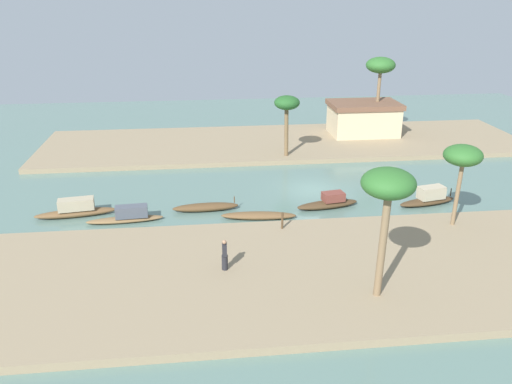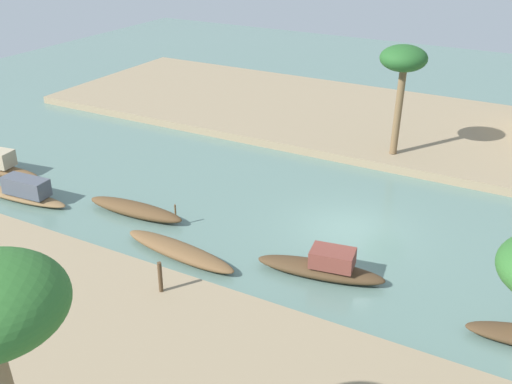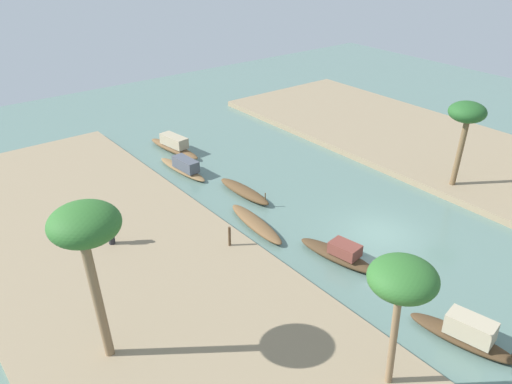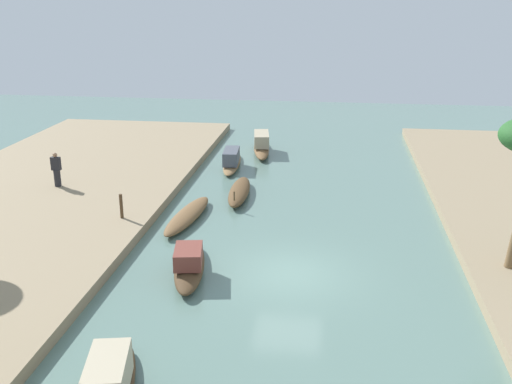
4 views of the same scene
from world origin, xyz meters
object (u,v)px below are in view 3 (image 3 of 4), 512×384
Objects in this scene: sampan_upstream_small at (184,167)px; sampan_with_tall_canopy at (244,191)px; mooring_post at (230,236)px; palm_tree_left_near at (85,230)px; sampan_downstream_large at (174,146)px; sampan_near_left_bank at (339,254)px; palm_tree_left_far at (403,281)px; sampan_midstream at (256,223)px; sampan_foreground at (465,333)px; palm_tree_right_tall at (467,115)px; person_by_mooring at (110,230)px.

sampan_with_tall_canopy is at bearing 9.58° from sampan_upstream_small.
palm_tree_left_near is at bearing -67.36° from mooring_post.
sampan_near_left_bank is at bearing -9.58° from sampan_downstream_large.
palm_tree_left_near is 1.25× the size of palm_tree_left_far.
sampan_upstream_small is at bearing 169.67° from palm_tree_left_far.
sampan_midstream is (12.19, -1.78, -0.26)m from sampan_downstream_large.
sampan_with_tall_canopy is (-15.82, 0.64, -0.24)m from sampan_foreground.
sampan_with_tall_canopy is (-8.61, 0.43, -0.12)m from sampan_near_left_bank.
mooring_post reaches higher than sampan_near_left_bank.
palm_tree_left_far is 0.98× the size of palm_tree_right_tall.
sampan_downstream_large is 21.62m from palm_tree_left_near.
palm_tree_right_tall reaches higher than sampan_with_tall_canopy.
sampan_foreground is (7.21, -0.21, 0.11)m from sampan_near_left_bank.
sampan_downstream_large is at bearing 177.39° from sampan_with_tall_canopy.
sampan_downstream_large is 14.06m from mooring_post.
palm_tree_right_tall is (6.66, 20.07, 3.70)m from person_by_mooring.
palm_tree_right_tall is at bearing 78.90° from sampan_midstream.
sampan_midstream is 0.97× the size of palm_tree_left_far.
sampan_near_left_bank is 4.31× the size of mooring_post.
sampan_midstream is at bearing -175.24° from sampan_near_left_bank.
sampan_with_tall_canopy is 6.41m from mooring_post.
mooring_post reaches higher than sampan_midstream.
sampan_downstream_large is 1.04× the size of palm_tree_left_far.
palm_tree_left_near reaches higher than sampan_upstream_small.
sampan_upstream_small is at bearing -168.59° from sampan_with_tall_canopy.
sampan_foreground is 17.22m from person_by_mooring.
person_by_mooring is (0.81, -9.06, 0.96)m from sampan_with_tall_canopy.
sampan_foreground is 0.86× the size of palm_tree_left_far.
sampan_downstream_large is 1.20× the size of sampan_foreground.
person_by_mooring is 0.33× the size of palm_tree_left_far.
sampan_near_left_bank is 7.21m from sampan_foreground.
palm_tree_left_near is (7.24, -3.44, 4.79)m from person_by_mooring.
mooring_post reaches higher than sampan_with_tall_canopy.
sampan_midstream is 1.11× the size of sampan_with_tall_canopy.
palm_tree_left_near is at bearing -60.76° from sampan_midstream.
mooring_post is at bearing -45.57° from sampan_with_tall_canopy.
sampan_midstream is 0.95× the size of palm_tree_right_tall.
palm_tree_right_tall is at bearing 85.78° from sampan_near_left_bank.
mooring_post is 0.20× the size of palm_tree_left_far.
palm_tree_right_tall is (2.82, 15.36, 3.98)m from mooring_post.
sampan_midstream is 3.91m from sampan_with_tall_canopy.
sampan_upstream_small is 0.94× the size of palm_tree_right_tall.
palm_tree_right_tall is (-0.58, 23.51, -1.08)m from palm_tree_left_near.
palm_tree_right_tall reaches higher than sampan_near_left_bank.
mooring_post is at bearing -21.79° from sampan_upstream_small.
sampan_downstream_large is 24.53m from sampan_foreground.
palm_tree_left_far is at bearing -9.01° from sampan_midstream.
sampan_upstream_small is at bearing 173.61° from sampan_near_left_bank.
palm_tree_left_far is (12.00, -3.26, 4.70)m from sampan_midstream.
palm_tree_left_far reaches higher than sampan_upstream_small.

